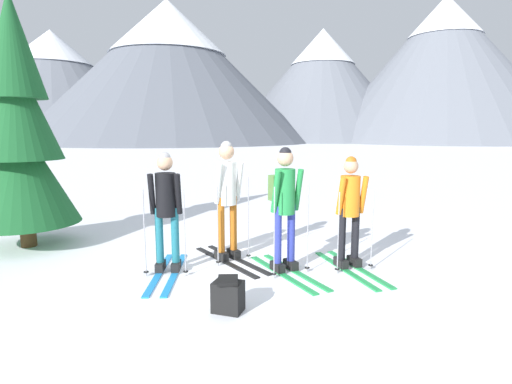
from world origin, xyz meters
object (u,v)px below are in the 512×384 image
skier_in_black (166,208)px  pine_tree_near (20,133)px  backpack_on_snow_front (228,295)px  skier_in_orange (350,209)px  skier_in_green (284,202)px  skier_in_white (227,195)px

skier_in_black → pine_tree_near: 3.13m
backpack_on_snow_front → skier_in_orange: bearing=39.5°
skier_in_orange → backpack_on_snow_front: bearing=-140.5°
skier_in_green → backpack_on_snow_front: bearing=-120.1°
skier_in_black → skier_in_orange: bearing=2.1°
skier_in_black → skier_in_green: bearing=-0.5°
skier_in_black → skier_in_white: skier_in_white is taller
pine_tree_near → backpack_on_snow_front: (3.52, -2.68, -1.74)m
pine_tree_near → skier_in_orange: bearing=-13.8°
skier_in_black → backpack_on_snow_front: size_ratio=4.41×
pine_tree_near → skier_in_white: bearing=-13.8°
skier_in_green → pine_tree_near: 4.58m
skier_in_white → pine_tree_near: bearing=166.2°
skier_in_white → skier_in_green: (0.81, -0.54, -0.02)m
skier_in_black → backpack_on_snow_front: 1.74m
skier_in_black → skier_in_green: size_ratio=0.96×
skier_in_black → skier_in_orange: 2.59m
skier_in_black → pine_tree_near: bearing=152.4°
skier_in_black → pine_tree_near: pine_tree_near is taller
skier_in_orange → pine_tree_near: bearing=166.2°
skier_in_white → pine_tree_near: (-3.45, 0.85, 0.91)m
skier_in_white → skier_in_black: bearing=-147.6°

